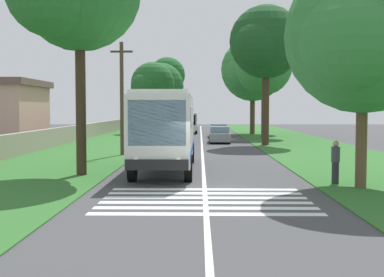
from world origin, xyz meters
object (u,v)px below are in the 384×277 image
(trailing_car_1, at_px, (218,131))
(roadside_tree_left_2, at_px, (159,87))
(coach_bus, at_px, (166,126))
(pedestrian, at_px, (335,161))
(roadside_tree_right_0, at_px, (359,39))
(trailing_car_0, at_px, (219,135))
(roadside_tree_left_1, at_px, (152,85))
(roadside_tree_right_3, at_px, (251,71))
(roadside_tree_right_1, at_px, (262,68))
(utility_pole, at_px, (122,97))
(trailing_minibus_0, at_px, (189,121))
(roadside_tree_right_2, at_px, (264,44))
(roadside_tree_left_0, at_px, (166,76))

(trailing_car_1, bearing_deg, roadside_tree_left_2, 21.13)
(coach_bus, bearing_deg, roadside_tree_left_2, 4.85)
(coach_bus, relative_size, roadside_tree_left_2, 1.19)
(coach_bus, relative_size, pedestrian, 6.60)
(roadside_tree_right_0, bearing_deg, trailing_car_0, 9.04)
(roadside_tree_left_1, height_order, roadside_tree_right_3, roadside_tree_right_3)
(trailing_car_0, relative_size, roadside_tree_right_1, 0.43)
(coach_bus, relative_size, utility_pole, 1.56)
(trailing_car_0, height_order, utility_pole, utility_pole)
(trailing_car_1, xyz_separation_m, roadside_tree_right_0, (-33.63, -3.96, 4.89))
(trailing_minibus_0, height_order, roadside_tree_right_3, roadside_tree_right_3)
(coach_bus, xyz_separation_m, roadside_tree_right_2, (17.46, -6.84, 6.04))
(trailing_car_1, height_order, roadside_tree_left_2, roadside_tree_left_2)
(roadside_tree_left_0, relative_size, roadside_tree_left_1, 1.26)
(trailing_car_0, bearing_deg, trailing_car_1, -1.34)
(roadside_tree_left_0, distance_m, roadside_tree_left_2, 6.98)
(coach_bus, relative_size, roadside_tree_left_0, 1.03)
(roadside_tree_left_1, xyz_separation_m, roadside_tree_right_0, (-43.28, -11.68, -0.26))
(roadside_tree_right_1, xyz_separation_m, roadside_tree_right_3, (8.24, 0.26, 0.34))
(roadside_tree_right_0, distance_m, utility_pole, 17.39)
(trailing_minibus_0, xyz_separation_m, roadside_tree_right_0, (-43.66, -7.23, 4.01))
(roadside_tree_right_1, bearing_deg, utility_pole, 150.53)
(trailing_minibus_0, bearing_deg, roadside_tree_right_1, -143.37)
(trailing_minibus_0, bearing_deg, roadside_tree_left_2, 24.22)
(trailing_minibus_0, relative_size, roadside_tree_left_0, 0.56)
(trailing_car_1, height_order, pedestrian, pedestrian)
(roadside_tree_right_1, distance_m, roadside_tree_right_2, 10.38)
(trailing_car_1, distance_m, trailing_minibus_0, 10.58)
(roadside_tree_left_0, bearing_deg, utility_pole, -179.84)
(trailing_car_1, xyz_separation_m, roadside_tree_right_2, (-10.52, -3.31, 7.52))
(roadside_tree_left_0, distance_m, roadside_tree_right_0, 60.93)
(roadside_tree_left_1, bearing_deg, roadside_tree_left_2, -0.84)
(trailing_car_0, height_order, trailing_car_1, same)
(trailing_minibus_0, xyz_separation_m, roadside_tree_right_2, (-20.54, -6.58, 6.64))
(roadside_tree_left_2, relative_size, roadside_tree_right_1, 0.93)
(trailing_car_1, bearing_deg, roadside_tree_right_0, -173.28)
(trailing_car_0, relative_size, trailing_minibus_0, 0.72)
(trailing_car_1, distance_m, roadside_tree_right_0, 34.22)
(roadside_tree_left_0, relative_size, roadside_tree_right_1, 1.08)
(coach_bus, distance_m, roadside_tree_left_1, 38.03)
(trailing_minibus_0, xyz_separation_m, roadside_tree_left_0, (16.22, 3.72, 6.45))
(coach_bus, bearing_deg, trailing_car_0, -9.37)
(trailing_car_0, distance_m, utility_pole, 14.52)
(roadside_tree_left_1, distance_m, roadside_tree_right_2, 23.10)
(trailing_car_1, distance_m, roadside_tree_left_2, 21.67)
(roadside_tree_left_0, relative_size, pedestrian, 6.39)
(roadside_tree_left_1, distance_m, pedestrian, 43.97)
(trailing_minibus_0, relative_size, roadside_tree_right_2, 0.53)
(roadside_tree_right_2, bearing_deg, roadside_tree_right_3, -2.50)
(coach_bus, distance_m, roadside_tree_left_0, 54.65)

